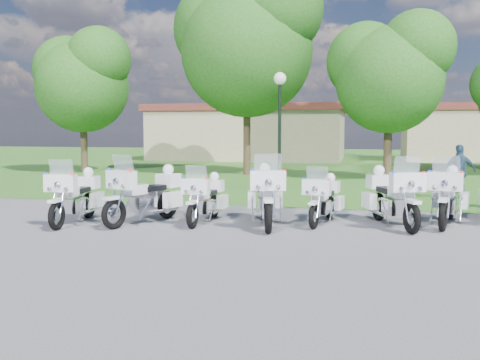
% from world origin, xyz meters
% --- Properties ---
extents(ground, '(100.00, 100.00, 0.00)m').
position_xyz_m(ground, '(0.00, 0.00, 0.00)').
color(ground, '#515156').
rests_on(ground, ground).
extents(grass_lawn, '(100.00, 48.00, 0.01)m').
position_xyz_m(grass_lawn, '(0.00, 27.00, 0.00)').
color(grass_lawn, '#296720').
rests_on(grass_lawn, ground).
extents(motorcycle_0, '(0.88, 2.36, 1.58)m').
position_xyz_m(motorcycle_0, '(-4.10, -0.66, 0.66)').
color(motorcycle_0, black).
rests_on(motorcycle_0, ground).
extents(motorcycle_1, '(1.39, 2.39, 1.69)m').
position_xyz_m(motorcycle_1, '(-2.44, -0.25, 0.71)').
color(motorcycle_1, black).
rests_on(motorcycle_1, ground).
extents(motorcycle_2, '(0.75, 2.14, 1.44)m').
position_xyz_m(motorcycle_2, '(-1.07, 0.12, 0.60)').
color(motorcycle_2, black).
rests_on(motorcycle_2, ground).
extents(motorcycle_3, '(1.21, 2.54, 1.73)m').
position_xyz_m(motorcycle_3, '(0.42, 0.10, 0.72)').
color(motorcycle_3, black).
rests_on(motorcycle_3, ground).
extents(motorcycle_4, '(0.92, 2.10, 1.42)m').
position_xyz_m(motorcycle_4, '(1.74, 0.67, 0.59)').
color(motorcycle_4, black).
rests_on(motorcycle_4, ground).
extents(motorcycle_5, '(1.39, 2.37, 1.68)m').
position_xyz_m(motorcycle_5, '(3.31, 0.67, 0.70)').
color(motorcycle_5, black).
rests_on(motorcycle_5, ground).
extents(motorcycle_6, '(1.18, 2.44, 1.66)m').
position_xyz_m(motorcycle_6, '(4.63, 1.19, 0.70)').
color(motorcycle_6, black).
rests_on(motorcycle_6, ground).
extents(lamp_post, '(0.44, 0.44, 4.28)m').
position_xyz_m(lamp_post, '(-0.32, 6.79, 3.22)').
color(lamp_post, black).
rests_on(lamp_post, ground).
extents(tree_0, '(5.64, 4.82, 7.52)m').
position_xyz_m(tree_0, '(-11.89, 13.54, 4.98)').
color(tree_0, '#38281C').
rests_on(tree_0, ground).
extents(tree_1, '(7.65, 6.53, 10.20)m').
position_xyz_m(tree_1, '(-3.18, 14.07, 6.75)').
color(tree_1, '#38281C').
rests_on(tree_1, ground).
extents(tree_2, '(5.58, 4.76, 7.44)m').
position_xyz_m(tree_2, '(3.62, 12.87, 4.92)').
color(tree_2, '#38281C').
rests_on(tree_2, ground).
extents(building_west, '(14.56, 8.32, 4.10)m').
position_xyz_m(building_west, '(-6.00, 28.00, 2.07)').
color(building_west, tan).
rests_on(building_west, ground).
extents(bystander_c, '(1.10, 0.62, 1.77)m').
position_xyz_m(bystander_c, '(5.68, 6.25, 0.88)').
color(bystander_c, '#2E4E6F').
rests_on(bystander_c, ground).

